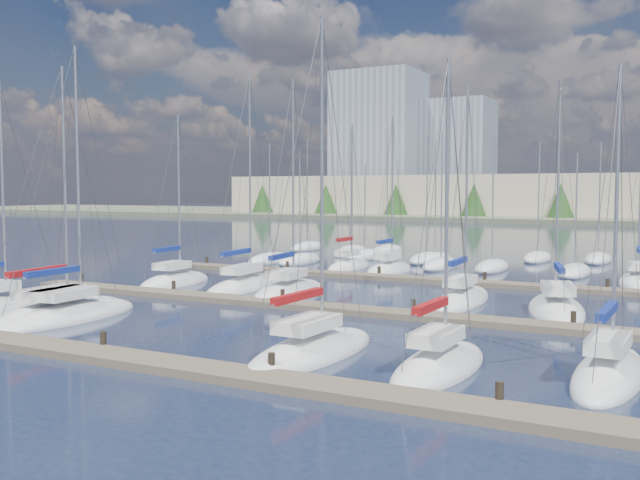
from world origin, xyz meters
The scene contains 19 objects.
ground centered at (0.00, 60.00, 0.00)m, with size 400.00×400.00×0.00m, color #222C45.
dock_near centered at (0.00, 2.01, 0.15)m, with size 44.00×1.93×1.10m.
dock_mid centered at (0.00, 16.01, 0.15)m, with size 44.00×1.93×1.10m.
dock_far centered at (0.00, 30.01, 0.15)m, with size 44.00×1.93×1.10m.
sailboat_h centered at (-15.07, 20.73, 0.18)m, with size 3.52×7.61×12.53m.
sailboat_l centered at (10.47, 21.34, 0.17)m, with size 4.97×9.17×13.18m.
sailboat_n centered at (-8.62, 35.27, 0.20)m, with size 2.20×6.95×12.74m.
sailboat_j centered at (-5.54, 20.23, 0.18)m, with size 3.96×8.82×14.25m.
sailboat_q centered at (13.46, 35.54, 0.18)m, with size 3.13×7.21×10.46m.
sailboat_c centered at (-11.10, 7.73, 0.18)m, with size 3.81×9.02×14.59m.
sailboat_f centered at (14.51, 8.15, 0.18)m, with size 2.41×8.07×11.66m.
sailboat_o centered at (-4.71, 34.54, 0.19)m, with size 2.55×6.95×13.19m.
sailboat_b centered at (-12.06, 7.68, 0.17)m, with size 4.31×10.40×13.66m.
sailboat_d centered at (3.77, 6.34, 0.18)m, with size 2.99×8.76×14.12m.
sailboat_e centered at (8.96, 6.38, 0.18)m, with size 2.52×7.45×12.00m.
sailboat_i centered at (-9.50, 21.18, 0.19)m, with size 3.51×9.51×15.03m.
sailboat_k centered at (5.06, 22.07, 0.19)m, with size 2.84×8.96×13.43m.
distant_boats centered at (-4.34, 43.76, 0.29)m, with size 36.93×20.75×13.30m.
shoreline centered at (-13.29, 149.77, 7.44)m, with size 400.00×60.00×38.00m.
Camera 1 is at (17.10, -18.01, 6.54)m, focal length 40.00 mm.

